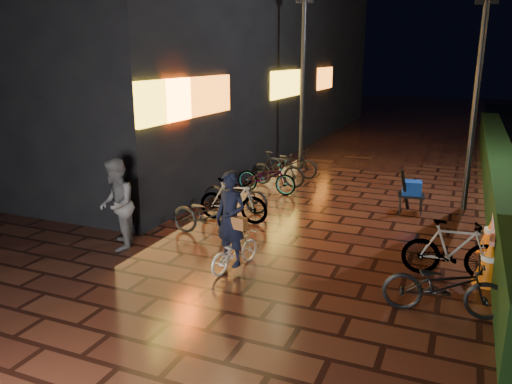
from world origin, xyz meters
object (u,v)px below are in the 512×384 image
at_px(traffic_barrier, 491,247).
at_px(cart_assembly, 411,190).
at_px(bystander_person, 116,204).
at_px(cyclist, 233,234).

xyz_separation_m(traffic_barrier, cart_assembly, (-1.61, 2.69, 0.18)).
bearing_deg(bystander_person, cart_assembly, 100.02).
distance_m(cyclist, traffic_barrier, 4.39).
height_order(traffic_barrier, cart_assembly, cart_assembly).
bearing_deg(traffic_barrier, cyclist, -156.39).
height_order(cyclist, cart_assembly, cyclist).
distance_m(bystander_person, traffic_barrier, 6.65).
xyz_separation_m(bystander_person, cart_assembly, (4.80, 4.39, -0.30)).
bearing_deg(bystander_person, cyclist, 56.46).
bearing_deg(cart_assembly, cyclist, -118.46).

